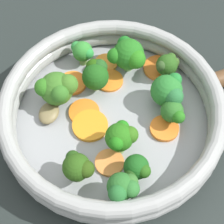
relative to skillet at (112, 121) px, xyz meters
The scene contains 25 objects.
ground_plane 0.01m from the skillet, ahead, with size 4.00×4.00×0.00m, color #202825.
skillet is the anchor object (origin of this frame).
skillet_rim_wall 0.03m from the skillet, ahead, with size 0.29×0.29×0.04m.
skillet_rivet_left 0.13m from the skillet, 10.76° to the left, with size 0.01×0.01×0.01m, color #96939C.
skillet_rivet_right 0.13m from the skillet, 35.22° to the left, with size 0.01×0.01×0.01m, color #91959A.
carrot_slice_0 0.08m from the skillet, 137.68° to the left, with size 0.04×0.04×0.01m, color orange.
carrot_slice_1 0.07m from the skillet, 11.71° to the right, with size 0.04×0.04×0.01m, color orange.
carrot_slice_2 0.07m from the skillet, 87.26° to the right, with size 0.04×0.04×0.00m, color orange.
carrot_slice_3 0.06m from the skillet, 95.87° to the left, with size 0.04×0.04×0.00m, color orange.
carrot_slice_4 0.03m from the skillet, 152.70° to the right, with size 0.05×0.05×0.01m, color orange.
carrot_slice_5 0.04m from the skillet, behind, with size 0.04×0.04×0.01m, color orange.
carrot_slice_6 0.09m from the skillet, 98.08° to the left, with size 0.03×0.03×0.00m, color orange.
carrot_slice_7 0.11m from the skillet, 53.42° to the left, with size 0.04×0.04×0.01m, color orange.
broccoli_floret_0 0.07m from the skillet, 114.94° to the left, with size 0.04×0.04×0.04m.
broccoli_floret_1 0.08m from the skillet, ahead, with size 0.03×0.03×0.04m.
broccoli_floret_2 0.12m from the skillet, 80.99° to the right, with size 0.04×0.04×0.05m.
broccoli_floret_3 0.10m from the skillet, 112.59° to the right, with size 0.04×0.04×0.05m.
broccoli_floret_4 0.09m from the skillet, 77.38° to the left, with size 0.05×0.05×0.05m.
broccoli_floret_5 0.06m from the skillet, 74.19° to the right, with size 0.04×0.04×0.05m.
broccoli_floret_6 0.09m from the skillet, 162.42° to the left, with size 0.06×0.05×0.05m.
broccoli_floret_7 0.11m from the skillet, 116.45° to the left, with size 0.03×0.03×0.04m.
broccoli_floret_8 0.09m from the skillet, 20.50° to the left, with size 0.04×0.05×0.05m.
broccoli_floret_9 0.11m from the skillet, 45.59° to the left, with size 0.03×0.03×0.04m.
broccoli_floret_10 0.09m from the skillet, 67.95° to the right, with size 0.03×0.03×0.04m.
mushroom_piece_0 0.09m from the skillet, behind, with size 0.04×0.03×0.01m, color olive.
Camera 1 is at (0.01, -0.26, 0.44)m, focal length 60.00 mm.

